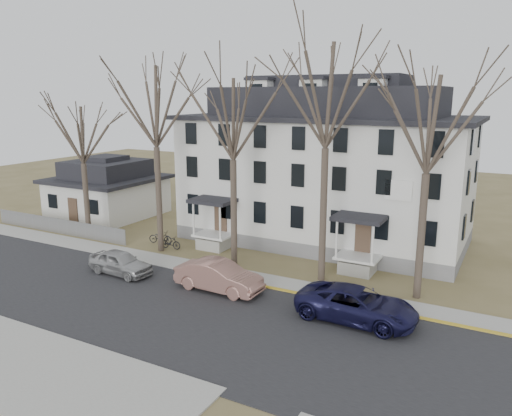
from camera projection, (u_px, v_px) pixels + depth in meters
The scene contains 17 objects.
ground at pixel (218, 348), 21.63m from camera, with size 120.00×120.00×0.00m, color olive.
main_road at pixel (241, 329), 23.34m from camera, with size 120.00×10.00×0.04m, color #27272A.
far_sidewalk at pixel (293, 287), 28.49m from camera, with size 120.00×2.00×0.08m, color #A09F97.
yellow_curb at pixel (376, 310), 25.40m from camera, with size 14.00×0.25×0.06m, color gold.
boarding_house at pixel (325, 169), 36.76m from camera, with size 20.80×12.36×12.05m.
small_house at pixel (108, 191), 45.04m from camera, with size 8.70×8.70×5.00m.
fence at pixel (59, 233), 39.50m from camera, with size 14.00×0.06×1.20m, color gray.
tree_far_left at pixel (155, 101), 32.83m from camera, with size 8.40×8.40×13.72m.
tree_mid_left at pixel (233, 114), 30.21m from camera, with size 7.80×7.80×12.74m.
tree_center at pixel (327, 88), 27.11m from camera, with size 9.00×9.00×14.70m.
tree_mid_right at pixel (430, 118), 24.89m from camera, with size 7.80×7.80×12.74m.
tree_bungalow at pixel (81, 131), 36.56m from camera, with size 6.60×6.60×10.78m.
car_silver at pixel (120, 263), 30.31m from camera, with size 1.71×4.26×1.45m, color #A6A6A6.
car_tan at pixel (219, 277), 27.72m from camera, with size 1.77×5.07×1.67m, color #93655A.
car_navy at pixel (357, 305), 24.04m from camera, with size 2.69×5.83×1.62m, color #141437.
bicycle_left at pixel (160, 238), 36.58m from camera, with size 0.63×1.80×0.94m, color black.
bicycle_right at pixel (171, 243), 35.27m from camera, with size 0.45×1.59×0.96m, color black.
Camera 1 is at (10.83, -16.58, 10.74)m, focal length 35.00 mm.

